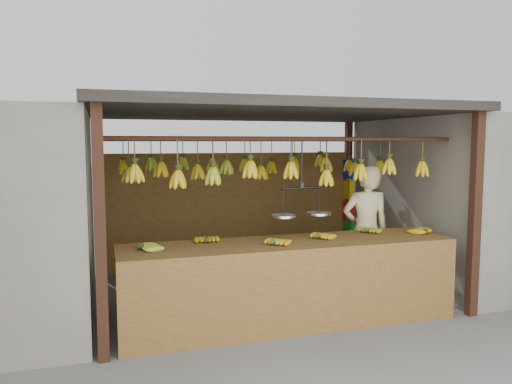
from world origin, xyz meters
name	(u,v)px	position (x,y,z in m)	size (l,w,h in m)	color
ground	(263,293)	(0.00, 0.00, 0.00)	(80.00, 80.00, 0.00)	#5B5B57
stall	(255,142)	(0.00, 0.33, 1.97)	(4.30, 3.30, 2.40)	black
neighbor_right	(491,197)	(3.60, 0.00, 1.15)	(3.00, 3.00, 2.30)	slate
counter	(294,262)	(-0.06, -1.23, 0.71)	(3.62, 0.83, 0.96)	brown
hanging_bananas	(263,169)	(0.00, 0.01, 1.63)	(3.57, 2.24, 0.40)	gold
balance_scale	(301,210)	(0.12, -1.00, 1.22)	(0.70, 0.32, 0.85)	black
vendor	(366,231)	(1.22, -0.49, 0.84)	(0.61, 0.40, 1.68)	beige
bag_bundles	(349,199)	(1.94, 1.35, 1.02)	(0.08, 0.26, 1.26)	#1426BF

